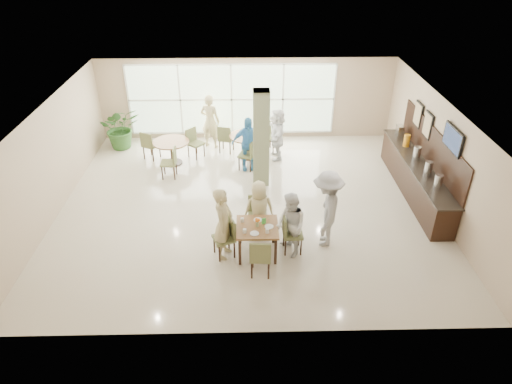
{
  "coord_description": "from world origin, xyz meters",
  "views": [
    {
      "loc": [
        -0.02,
        -10.5,
        6.66
      ],
      "look_at": [
        0.2,
        -1.2,
        1.1
      ],
      "focal_mm": 32.0,
      "sensor_mm": 36.0,
      "label": 1
    }
  ],
  "objects_px": {
    "main_table": "(257,230)",
    "teen_far": "(259,210)",
    "round_table_right": "(248,140)",
    "teen_standing": "(327,209)",
    "potted_plant": "(121,128)",
    "adult_a": "(248,144)",
    "adult_b": "(277,134)",
    "adult_standing": "(210,121)",
    "teen_left": "(223,224)",
    "teen_right": "(291,225)",
    "buffet_counter": "(416,176)",
    "round_table_left": "(171,146)"
  },
  "relations": [
    {
      "from": "teen_right",
      "to": "adult_a",
      "type": "xyz_separation_m",
      "value": [
        -0.93,
        4.22,
        0.06
      ]
    },
    {
      "from": "potted_plant",
      "to": "teen_right",
      "type": "distance_m",
      "value": 7.83
    },
    {
      "from": "main_table",
      "to": "adult_standing",
      "type": "distance_m",
      "value": 6.03
    },
    {
      "from": "round_table_right",
      "to": "adult_a",
      "type": "xyz_separation_m",
      "value": [
        -0.01,
        -0.84,
        0.26
      ]
    },
    {
      "from": "teen_right",
      "to": "teen_standing",
      "type": "height_order",
      "value": "teen_standing"
    },
    {
      "from": "buffet_counter",
      "to": "teen_right",
      "type": "bearing_deg",
      "value": -144.77
    },
    {
      "from": "teen_left",
      "to": "adult_standing",
      "type": "bearing_deg",
      "value": 21.34
    },
    {
      "from": "main_table",
      "to": "adult_a",
      "type": "bearing_deg",
      "value": 92.49
    },
    {
      "from": "round_table_right",
      "to": "potted_plant",
      "type": "height_order",
      "value": "potted_plant"
    },
    {
      "from": "teen_left",
      "to": "round_table_right",
      "type": "bearing_deg",
      "value": 8.4
    },
    {
      "from": "round_table_left",
      "to": "potted_plant",
      "type": "distance_m",
      "value": 2.22
    },
    {
      "from": "adult_standing",
      "to": "teen_far",
      "type": "bearing_deg",
      "value": 125.21
    },
    {
      "from": "round_table_right",
      "to": "teen_far",
      "type": "bearing_deg",
      "value": -86.92
    },
    {
      "from": "buffet_counter",
      "to": "teen_standing",
      "type": "height_order",
      "value": "buffet_counter"
    },
    {
      "from": "teen_standing",
      "to": "round_table_left",
      "type": "bearing_deg",
      "value": -123.9
    },
    {
      "from": "round_table_left",
      "to": "teen_far",
      "type": "bearing_deg",
      "value": -56.29
    },
    {
      "from": "round_table_right",
      "to": "potted_plant",
      "type": "xyz_separation_m",
      "value": [
        -4.24,
        0.82,
        0.12
      ]
    },
    {
      "from": "round_table_right",
      "to": "teen_far",
      "type": "height_order",
      "value": "teen_far"
    },
    {
      "from": "teen_far",
      "to": "round_table_right",
      "type": "bearing_deg",
      "value": -95.17
    },
    {
      "from": "round_table_right",
      "to": "adult_b",
      "type": "distance_m",
      "value": 0.97
    },
    {
      "from": "adult_b",
      "to": "adult_standing",
      "type": "xyz_separation_m",
      "value": [
        -2.18,
        0.91,
        0.09
      ]
    },
    {
      "from": "adult_a",
      "to": "adult_b",
      "type": "relative_size",
      "value": 1.02
    },
    {
      "from": "buffet_counter",
      "to": "teen_left",
      "type": "xyz_separation_m",
      "value": [
        -5.24,
        -2.68,
        0.32
      ]
    },
    {
      "from": "buffet_counter",
      "to": "adult_standing",
      "type": "xyz_separation_m",
      "value": [
        -5.91,
        3.23,
        0.37
      ]
    },
    {
      "from": "teen_right",
      "to": "buffet_counter",
      "type": "bearing_deg",
      "value": 103.72
    },
    {
      "from": "main_table",
      "to": "teen_far",
      "type": "xyz_separation_m",
      "value": [
        0.06,
        0.69,
        0.09
      ]
    },
    {
      "from": "potted_plant",
      "to": "adult_a",
      "type": "relative_size",
      "value": 0.84
    },
    {
      "from": "round_table_right",
      "to": "teen_left",
      "type": "distance_m",
      "value": 5.13
    },
    {
      "from": "adult_b",
      "to": "teen_standing",
      "type": "bearing_deg",
      "value": 10.48
    },
    {
      "from": "adult_standing",
      "to": "adult_b",
      "type": "bearing_deg",
      "value": 176.59
    },
    {
      "from": "adult_b",
      "to": "round_table_left",
      "type": "bearing_deg",
      "value": -84.76
    },
    {
      "from": "potted_plant",
      "to": "teen_left",
      "type": "relative_size",
      "value": 0.81
    },
    {
      "from": "potted_plant",
      "to": "adult_a",
      "type": "height_order",
      "value": "adult_a"
    },
    {
      "from": "round_table_left",
      "to": "teen_left",
      "type": "xyz_separation_m",
      "value": [
        1.82,
        -4.68,
        0.29
      ]
    },
    {
      "from": "round_table_right",
      "to": "adult_b",
      "type": "relative_size",
      "value": 0.71
    },
    {
      "from": "round_table_right",
      "to": "teen_standing",
      "type": "distance_m",
      "value": 5.01
    },
    {
      "from": "round_table_left",
      "to": "main_table",
      "type": "bearing_deg",
      "value": -60.98
    },
    {
      "from": "potted_plant",
      "to": "teen_far",
      "type": "xyz_separation_m",
      "value": [
        4.47,
        -5.17,
        0.03
      ]
    },
    {
      "from": "round_table_right",
      "to": "teen_right",
      "type": "xyz_separation_m",
      "value": [
        0.92,
        -5.06,
        0.19
      ]
    },
    {
      "from": "buffet_counter",
      "to": "potted_plant",
      "type": "bearing_deg",
      "value": 160.03
    },
    {
      "from": "teen_left",
      "to": "adult_a",
      "type": "relative_size",
      "value": 1.03
    },
    {
      "from": "round_table_right",
      "to": "round_table_left",
      "type": "bearing_deg",
      "value": -170.36
    },
    {
      "from": "buffet_counter",
      "to": "potted_plant",
      "type": "height_order",
      "value": "buffet_counter"
    },
    {
      "from": "main_table",
      "to": "adult_standing",
      "type": "xyz_separation_m",
      "value": [
        -1.42,
        5.85,
        0.26
      ]
    },
    {
      "from": "adult_a",
      "to": "teen_left",
      "type": "bearing_deg",
      "value": -101.39
    },
    {
      "from": "teen_left",
      "to": "teen_right",
      "type": "relative_size",
      "value": 1.11
    },
    {
      "from": "teen_far",
      "to": "teen_right",
      "type": "relative_size",
      "value": 0.95
    },
    {
      "from": "round_table_right",
      "to": "teen_left",
      "type": "height_order",
      "value": "teen_left"
    },
    {
      "from": "main_table",
      "to": "buffet_counter",
      "type": "bearing_deg",
      "value": 30.33
    },
    {
      "from": "teen_standing",
      "to": "adult_b",
      "type": "relative_size",
      "value": 1.14
    }
  ]
}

